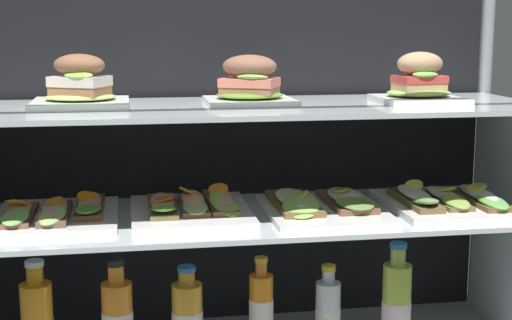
{
  "coord_description": "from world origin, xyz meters",
  "views": [
    {
      "loc": [
        -0.28,
        -1.65,
        0.79
      ],
      "look_at": [
        0.0,
        0.0,
        0.49
      ],
      "focal_mm": 52.98,
      "sensor_mm": 36.0,
      "label": 1
    }
  ],
  "objects_px": {
    "open_sandwich_tray_near_right_corner": "(445,201)",
    "juice_bottle_near_post": "(396,303)",
    "juice_bottle_front_middle": "(328,312)",
    "plated_roll_sandwich_far_left": "(250,85)",
    "open_sandwich_tray_near_left_corner": "(57,213)",
    "open_sandwich_tray_mid_left": "(322,205)",
    "open_sandwich_tray_far_right": "(192,207)",
    "juice_bottle_back_center": "(187,318)",
    "plated_roll_sandwich_right_of_center": "(80,88)",
    "juice_bottle_front_fourth": "(261,309)",
    "plated_roll_sandwich_near_left_corner": "(419,85)"
  },
  "relations": [
    {
      "from": "open_sandwich_tray_near_right_corner",
      "to": "juice_bottle_near_post",
      "type": "height_order",
      "value": "open_sandwich_tray_near_right_corner"
    },
    {
      "from": "open_sandwich_tray_near_right_corner",
      "to": "juice_bottle_front_middle",
      "type": "xyz_separation_m",
      "value": [
        -0.26,
        0.06,
        -0.28
      ]
    },
    {
      "from": "plated_roll_sandwich_far_left",
      "to": "open_sandwich_tray_near_left_corner",
      "type": "height_order",
      "value": "plated_roll_sandwich_far_left"
    },
    {
      "from": "open_sandwich_tray_near_left_corner",
      "to": "open_sandwich_tray_mid_left",
      "type": "bearing_deg",
      "value": -2.75
    },
    {
      "from": "juice_bottle_near_post",
      "to": "plated_roll_sandwich_far_left",
      "type": "bearing_deg",
      "value": 174.65
    },
    {
      "from": "open_sandwich_tray_far_right",
      "to": "juice_bottle_back_center",
      "type": "height_order",
      "value": "open_sandwich_tray_far_right"
    },
    {
      "from": "plated_roll_sandwich_right_of_center",
      "to": "juice_bottle_front_middle",
      "type": "height_order",
      "value": "plated_roll_sandwich_right_of_center"
    },
    {
      "from": "juice_bottle_front_middle",
      "to": "juice_bottle_front_fourth",
      "type": "bearing_deg",
      "value": 179.18
    },
    {
      "from": "plated_roll_sandwich_right_of_center",
      "to": "open_sandwich_tray_far_right",
      "type": "xyz_separation_m",
      "value": [
        0.24,
        -0.01,
        -0.27
      ]
    },
    {
      "from": "plated_roll_sandwich_right_of_center",
      "to": "juice_bottle_front_fourth",
      "type": "relative_size",
      "value": 0.93
    },
    {
      "from": "plated_roll_sandwich_near_left_corner",
      "to": "juice_bottle_front_fourth",
      "type": "xyz_separation_m",
      "value": [
        -0.36,
        0.05,
        -0.53
      ]
    },
    {
      "from": "juice_bottle_front_middle",
      "to": "juice_bottle_near_post",
      "type": "relative_size",
      "value": 0.77
    },
    {
      "from": "plated_roll_sandwich_right_of_center",
      "to": "open_sandwich_tray_mid_left",
      "type": "bearing_deg",
      "value": -4.21
    },
    {
      "from": "juice_bottle_back_center",
      "to": "plated_roll_sandwich_far_left",
      "type": "bearing_deg",
      "value": 7.87
    },
    {
      "from": "open_sandwich_tray_mid_left",
      "to": "juice_bottle_front_fourth",
      "type": "relative_size",
      "value": 1.38
    },
    {
      "from": "open_sandwich_tray_near_left_corner",
      "to": "juice_bottle_near_post",
      "type": "relative_size",
      "value": 1.22
    },
    {
      "from": "open_sandwich_tray_near_right_corner",
      "to": "juice_bottle_front_middle",
      "type": "height_order",
      "value": "open_sandwich_tray_near_right_corner"
    },
    {
      "from": "juice_bottle_near_post",
      "to": "open_sandwich_tray_near_right_corner",
      "type": "bearing_deg",
      "value": -11.42
    },
    {
      "from": "plated_roll_sandwich_right_of_center",
      "to": "juice_bottle_back_center",
      "type": "xyz_separation_m",
      "value": [
        0.22,
        -0.02,
        -0.53
      ]
    },
    {
      "from": "plated_roll_sandwich_far_left",
      "to": "juice_bottle_front_fourth",
      "type": "xyz_separation_m",
      "value": [
        0.03,
        0.0,
        -0.53
      ]
    },
    {
      "from": "plated_roll_sandwich_right_of_center",
      "to": "open_sandwich_tray_near_right_corner",
      "type": "relative_size",
      "value": 0.67
    },
    {
      "from": "open_sandwich_tray_mid_left",
      "to": "juice_bottle_near_post",
      "type": "bearing_deg",
      "value": 2.03
    },
    {
      "from": "open_sandwich_tray_far_right",
      "to": "open_sandwich_tray_mid_left",
      "type": "bearing_deg",
      "value": -5.04
    },
    {
      "from": "open_sandwich_tray_near_left_corner",
      "to": "juice_bottle_front_fourth",
      "type": "relative_size",
      "value": 1.38
    },
    {
      "from": "plated_roll_sandwich_right_of_center",
      "to": "open_sandwich_tray_near_left_corner",
      "type": "distance_m",
      "value": 0.28
    },
    {
      "from": "juice_bottle_front_middle",
      "to": "open_sandwich_tray_near_left_corner",
      "type": "bearing_deg",
      "value": -178.84
    },
    {
      "from": "juice_bottle_back_center",
      "to": "juice_bottle_front_middle",
      "type": "xyz_separation_m",
      "value": [
        0.34,
        0.02,
        -0.02
      ]
    },
    {
      "from": "juice_bottle_front_fourth",
      "to": "juice_bottle_near_post",
      "type": "height_order",
      "value": "juice_bottle_near_post"
    },
    {
      "from": "plated_roll_sandwich_right_of_center",
      "to": "open_sandwich_tray_near_right_corner",
      "type": "distance_m",
      "value": 0.87
    },
    {
      "from": "plated_roll_sandwich_far_left",
      "to": "juice_bottle_front_middle",
      "type": "relative_size",
      "value": 1.0
    },
    {
      "from": "plated_roll_sandwich_far_left",
      "to": "juice_bottle_back_center",
      "type": "xyz_separation_m",
      "value": [
        -0.15,
        -0.02,
        -0.54
      ]
    },
    {
      "from": "open_sandwich_tray_near_right_corner",
      "to": "juice_bottle_front_fourth",
      "type": "relative_size",
      "value": 1.38
    },
    {
      "from": "open_sandwich_tray_near_right_corner",
      "to": "juice_bottle_near_post",
      "type": "relative_size",
      "value": 1.22
    },
    {
      "from": "plated_roll_sandwich_near_left_corner",
      "to": "plated_roll_sandwich_right_of_center",
      "type": "bearing_deg",
      "value": 176.85
    },
    {
      "from": "open_sandwich_tray_far_right",
      "to": "juice_bottle_front_fourth",
      "type": "bearing_deg",
      "value": 6.15
    },
    {
      "from": "open_sandwich_tray_near_right_corner",
      "to": "juice_bottle_back_center",
      "type": "relative_size",
      "value": 1.4
    },
    {
      "from": "plated_roll_sandwich_right_of_center",
      "to": "juice_bottle_front_fourth",
      "type": "bearing_deg",
      "value": 0.6
    },
    {
      "from": "open_sandwich_tray_near_left_corner",
      "to": "juice_bottle_front_fourth",
      "type": "bearing_deg",
      "value": 1.86
    },
    {
      "from": "plated_roll_sandwich_near_left_corner",
      "to": "open_sandwich_tray_mid_left",
      "type": "bearing_deg",
      "value": 179.39
    },
    {
      "from": "open_sandwich_tray_near_left_corner",
      "to": "juice_bottle_back_center",
      "type": "relative_size",
      "value": 1.4
    },
    {
      "from": "plated_roll_sandwich_near_left_corner",
      "to": "open_sandwich_tray_near_left_corner",
      "type": "xyz_separation_m",
      "value": [
        -0.82,
        0.03,
        -0.27
      ]
    },
    {
      "from": "open_sandwich_tray_mid_left",
      "to": "juice_bottle_front_middle",
      "type": "bearing_deg",
      "value": 54.61
    },
    {
      "from": "open_sandwich_tray_mid_left",
      "to": "open_sandwich_tray_far_right",
      "type": "bearing_deg",
      "value": 174.96
    },
    {
      "from": "plated_roll_sandwich_far_left",
      "to": "open_sandwich_tray_mid_left",
      "type": "distance_m",
      "value": 0.32
    },
    {
      "from": "open_sandwich_tray_near_right_corner",
      "to": "open_sandwich_tray_mid_left",
      "type": "bearing_deg",
      "value": 177.22
    },
    {
      "from": "juice_bottle_near_post",
      "to": "open_sandwich_tray_near_left_corner",
      "type": "bearing_deg",
      "value": 178.41
    },
    {
      "from": "open_sandwich_tray_near_left_corner",
      "to": "juice_bottle_near_post",
      "type": "distance_m",
      "value": 0.82
    },
    {
      "from": "plated_roll_sandwich_near_left_corner",
      "to": "juice_bottle_near_post",
      "type": "relative_size",
      "value": 0.73
    },
    {
      "from": "plated_roll_sandwich_near_left_corner",
      "to": "juice_bottle_front_middle",
      "type": "xyz_separation_m",
      "value": [
        -0.19,
        0.04,
        -0.55
      ]
    },
    {
      "from": "plated_roll_sandwich_right_of_center",
      "to": "open_sandwich_tray_near_right_corner",
      "type": "bearing_deg",
      "value": -3.7
    }
  ]
}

